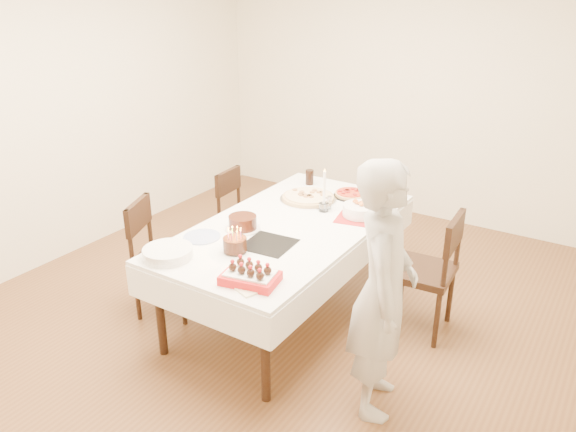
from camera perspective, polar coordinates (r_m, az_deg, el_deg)
The scene contains 22 objects.
floor at distance 4.57m, azimuth -1.00°, elevation -9.34°, with size 5.00×5.00×0.00m, color brown.
wall_back at distance 6.20m, azimuth 12.12°, elevation 12.33°, with size 4.50×0.04×2.70m, color beige.
wall_left at distance 5.56m, azimuth -21.14°, elevation 10.11°, with size 0.04×5.00×2.70m, color beige.
dining_table at distance 4.36m, azimuth 0.00°, elevation -5.38°, with size 1.14×2.14×0.75m, color white.
chair_right_savory at distance 4.22m, azimuth 13.39°, elevation -5.47°, with size 0.49×0.49×0.95m, color black, non-canonical shape.
chair_left_savory at distance 5.16m, azimuth -4.31°, elevation -0.08°, with size 0.44×0.44×0.86m, color black, non-canonical shape.
chair_left_dessert at distance 4.44m, azimuth -12.26°, elevation -4.12°, with size 0.47×0.47×0.92m, color black, non-canonical shape.
person at distance 3.29m, azimuth 9.61°, elevation -7.52°, with size 0.58×0.38×1.59m, color #A8A49E.
pizza_white at distance 4.65m, azimuth 2.06°, elevation 1.92°, with size 0.47×0.47×0.04m, color beige.
pizza_pepperoni at distance 4.75m, azimuth 6.36°, elevation 2.23°, with size 0.28×0.28×0.04m, color red.
red_placemat at distance 4.32m, azimuth 6.82°, elevation -0.26°, with size 0.28×0.28×0.01m, color #B21E1E.
pasta_bowl at distance 4.35m, azimuth 7.33°, elevation 0.59°, with size 0.27×0.27×0.09m, color white.
taper_candle at distance 4.38m, azimuth 3.69°, elevation 2.65°, with size 0.08×0.08×0.35m, color white.
shaker_pair at distance 4.43m, azimuth 3.91°, elevation 1.18°, with size 0.09×0.09×0.11m, color white, non-canonical shape.
cola_glass at distance 5.00m, azimuth 2.21°, elevation 3.96°, with size 0.07×0.07×0.13m, color black.
layer_cake at distance 4.10m, azimuth -4.63°, elevation -0.69°, with size 0.26×0.26×0.11m, color #36170D.
cake_board at distance 3.88m, azimuth -1.96°, elevation -2.90°, with size 0.33×0.33×0.01m, color black.
birthday_cake at distance 3.76m, azimuth -5.43°, elevation -2.42°, with size 0.16×0.16×0.16m, color #3A1E0F.
strawberry_box at distance 3.40m, azimuth -3.86°, elevation -6.13°, with size 0.34×0.22×0.08m, color red, non-canonical shape.
box_lid at distance 3.41m, azimuth -4.23°, elevation -6.93°, with size 0.27×0.18×0.02m, color beige.
plate_stack at distance 3.78m, azimuth -12.11°, elevation -3.66°, with size 0.33×0.33×0.07m, color white.
china_plate at distance 4.03m, azimuth -8.74°, elevation -2.10°, with size 0.26×0.26×0.01m, color white.
Camera 1 is at (2.15, -3.21, 2.45)m, focal length 35.00 mm.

